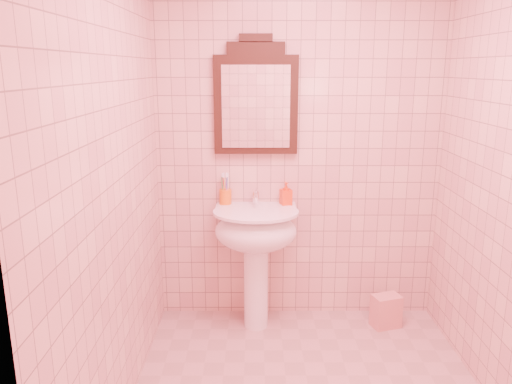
{
  "coord_description": "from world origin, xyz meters",
  "views": [
    {
      "loc": [
        -0.31,
        -2.37,
        1.8
      ],
      "look_at": [
        -0.3,
        0.55,
        1.07
      ],
      "focal_mm": 35.0,
      "sensor_mm": 36.0,
      "label": 1
    }
  ],
  "objects_px": {
    "soap_dispenser": "(286,193)",
    "towel": "(386,311)",
    "pedestal_sink": "(256,239)",
    "mirror": "(256,100)",
    "toothbrush_cup": "(225,196)"
  },
  "relations": [
    {
      "from": "mirror",
      "to": "toothbrush_cup",
      "type": "xyz_separation_m",
      "value": [
        -0.22,
        -0.03,
        -0.67
      ]
    },
    {
      "from": "toothbrush_cup",
      "to": "towel",
      "type": "height_order",
      "value": "toothbrush_cup"
    },
    {
      "from": "soap_dispenser",
      "to": "towel",
      "type": "height_order",
      "value": "soap_dispenser"
    },
    {
      "from": "mirror",
      "to": "towel",
      "type": "distance_m",
      "value": 1.75
    },
    {
      "from": "soap_dispenser",
      "to": "towel",
      "type": "bearing_deg",
      "value": -29.53
    },
    {
      "from": "pedestal_sink",
      "to": "toothbrush_cup",
      "type": "height_order",
      "value": "toothbrush_cup"
    },
    {
      "from": "soap_dispenser",
      "to": "towel",
      "type": "distance_m",
      "value": 1.1
    },
    {
      "from": "toothbrush_cup",
      "to": "soap_dispenser",
      "type": "bearing_deg",
      "value": -2.08
    },
    {
      "from": "pedestal_sink",
      "to": "towel",
      "type": "distance_m",
      "value": 1.08
    },
    {
      "from": "toothbrush_cup",
      "to": "mirror",
      "type": "bearing_deg",
      "value": 8.81
    },
    {
      "from": "soap_dispenser",
      "to": "towel",
      "type": "relative_size",
      "value": 0.69
    },
    {
      "from": "pedestal_sink",
      "to": "toothbrush_cup",
      "type": "xyz_separation_m",
      "value": [
        -0.22,
        0.17,
        0.26
      ]
    },
    {
      "from": "mirror",
      "to": "towel",
      "type": "xyz_separation_m",
      "value": [
        0.93,
        -0.21,
        -1.47
      ]
    },
    {
      "from": "pedestal_sink",
      "to": "towel",
      "type": "xyz_separation_m",
      "value": [
        0.93,
        -0.0,
        -0.54
      ]
    },
    {
      "from": "mirror",
      "to": "towel",
      "type": "height_order",
      "value": "mirror"
    }
  ]
}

